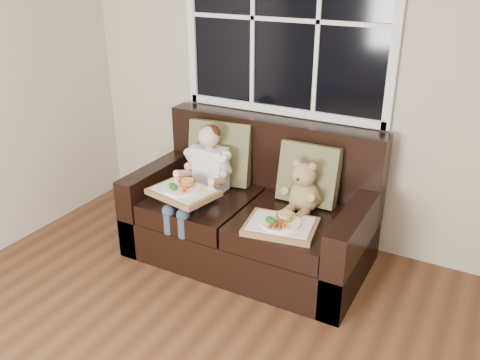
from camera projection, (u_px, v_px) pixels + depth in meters
The scene contains 9 objects.
room_walls at pixel (94, 149), 1.35m from camera, with size 4.52×5.02×2.71m.
window_back at pixel (285, 20), 3.56m from camera, with size 1.62×0.04×1.37m.
loveseat at pixel (253, 216), 3.73m from camera, with size 1.70×0.92×0.96m.
pillow_left at pixel (220, 153), 3.86m from camera, with size 0.51×0.30×0.49m.
pillow_right at pixel (309, 174), 3.55m from camera, with size 0.43×0.20×0.44m.
child at pixel (204, 173), 3.66m from camera, with size 0.34×0.58×0.78m.
teddy_bear at pixel (303, 191), 3.44m from camera, with size 0.23×0.29×0.38m.
tray_left at pixel (184, 191), 3.50m from camera, with size 0.50×0.41×0.10m.
tray_right at pixel (281, 225), 3.25m from camera, with size 0.50×0.41×0.10m.
Camera 1 is at (0.95, -0.93, 2.07)m, focal length 38.00 mm.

